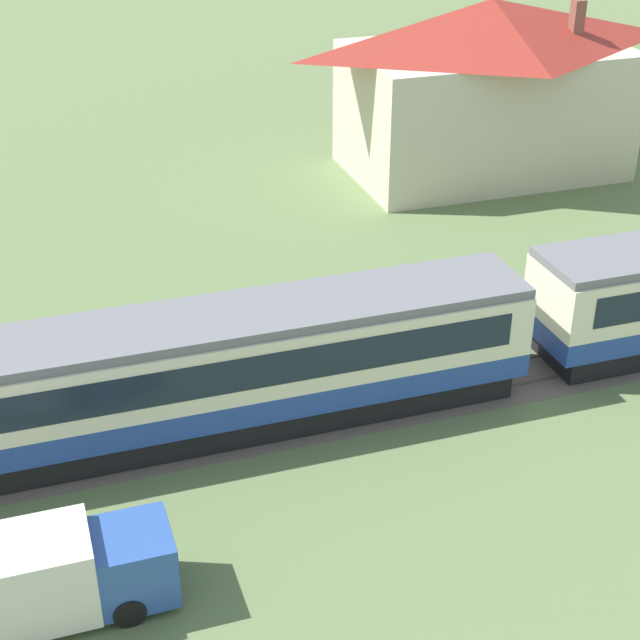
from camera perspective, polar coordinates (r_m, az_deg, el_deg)
passenger_train at (r=29.62m, az=-6.09°, el=-2.76°), size 106.62×3.16×3.95m
railway_track at (r=32.36m, az=4.81°, el=-4.26°), size 161.56×3.60×0.04m
station_house_red_roof at (r=50.55m, az=9.62°, el=13.34°), size 14.34×8.60×8.56m
delivery_truck_blue at (r=24.71m, az=-16.29°, el=-14.29°), size 6.28×2.03×2.35m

